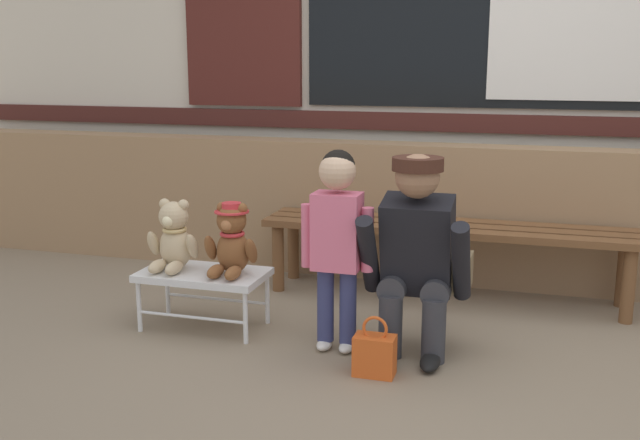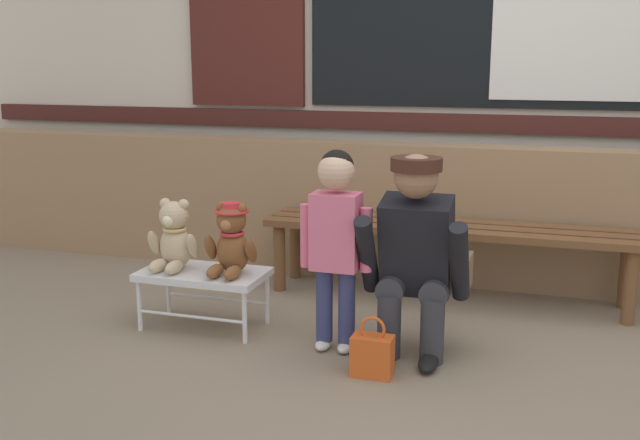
% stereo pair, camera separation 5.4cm
% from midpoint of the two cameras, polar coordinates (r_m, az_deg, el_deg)
% --- Properties ---
extents(ground_plane, '(60.00, 60.00, 0.00)m').
position_cam_midpoint_polar(ground_plane, '(3.38, 9.15, -11.59)').
color(ground_plane, '#84725B').
extents(brick_low_wall, '(8.07, 0.25, 0.85)m').
position_cam_midpoint_polar(brick_low_wall, '(4.61, 11.71, 0.35)').
color(brick_low_wall, '#997551').
rests_on(brick_low_wall, ground).
extents(wooden_bench_long, '(2.10, 0.40, 0.44)m').
position_cam_midpoint_polar(wooden_bench_long, '(4.28, 9.33, -1.19)').
color(wooden_bench_long, brown).
rests_on(wooden_bench_long, ground).
extents(small_display_bench, '(0.64, 0.36, 0.30)m').
position_cam_midpoint_polar(small_display_bench, '(3.84, -9.38, -4.40)').
color(small_display_bench, silver).
rests_on(small_display_bench, ground).
extents(teddy_bear_plain, '(0.28, 0.26, 0.36)m').
position_cam_midpoint_polar(teddy_bear_plain, '(3.86, -11.61, -1.36)').
color(teddy_bear_plain, '#CCB289').
rests_on(teddy_bear_plain, small_display_bench).
extents(teddy_bear_with_hat, '(0.28, 0.27, 0.36)m').
position_cam_midpoint_polar(teddy_bear_with_hat, '(3.72, -7.25, -1.58)').
color(teddy_bear_with_hat, brown).
rests_on(teddy_bear_with_hat, small_display_bench).
extents(child_standing, '(0.35, 0.18, 0.96)m').
position_cam_midpoint_polar(child_standing, '(3.41, 0.87, -0.68)').
color(child_standing, navy).
rests_on(child_standing, ground).
extents(adult_crouching, '(0.50, 0.49, 0.95)m').
position_cam_midpoint_polar(adult_crouching, '(3.43, 7.18, -2.65)').
color(adult_crouching, '#333338').
rests_on(adult_crouching, ground).
extents(handbag_on_ground, '(0.18, 0.11, 0.27)m').
position_cam_midpoint_polar(handbag_on_ground, '(3.29, 3.75, -10.28)').
color(handbag_on_ground, '#DB561E').
rests_on(handbag_on_ground, ground).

